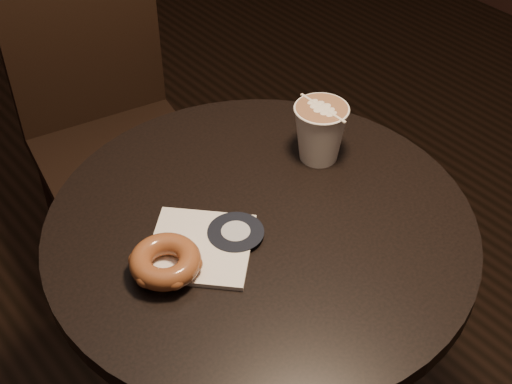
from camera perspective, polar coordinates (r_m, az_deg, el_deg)
cafe_table at (r=1.30m, az=0.33°, el=-8.74°), size 0.70×0.70×0.75m
chair at (r=1.82m, az=-12.21°, el=6.94°), size 0.45×0.45×0.97m
pastry_bag at (r=1.11m, az=-4.46°, el=-4.39°), size 0.22×0.22×0.01m
doughnut at (r=1.06m, az=-7.27°, el=-5.53°), size 0.11×0.11×0.03m
latte_cup at (r=1.25m, az=5.14°, el=4.73°), size 0.10×0.10×0.11m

